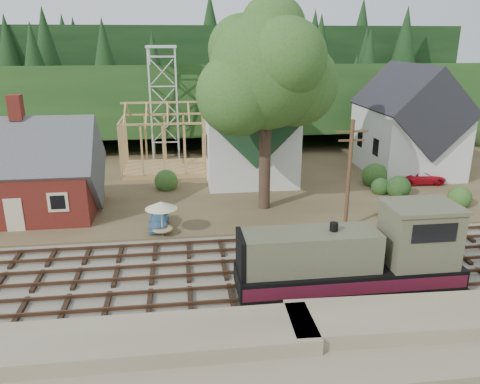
{
  "coord_description": "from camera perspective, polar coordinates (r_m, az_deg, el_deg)",
  "views": [
    {
      "loc": [
        -4.41,
        -24.44,
        13.07
      ],
      "look_at": [
        -0.45,
        6.0,
        3.0
      ],
      "focal_mm": 35.0,
      "sensor_mm": 36.0,
      "label": 1
    }
  ],
  "objects": [
    {
      "name": "ground",
      "position": [
        28.06,
        2.53,
        -9.62
      ],
      "size": [
        140.0,
        140.0,
        0.0
      ],
      "primitive_type": "plane",
      "color": "#384C1E",
      "rests_on": "ground"
    },
    {
      "name": "embankment",
      "position": [
        21.08,
        6.74,
        -20.3
      ],
      "size": [
        64.0,
        5.0,
        1.6
      ],
      "primitive_type": "cube",
      "color": "#7F7259",
      "rests_on": "ground"
    },
    {
      "name": "railroad_bed",
      "position": [
        28.02,
        2.53,
        -9.47
      ],
      "size": [
        64.0,
        11.0,
        0.16
      ],
      "primitive_type": "cube",
      "color": "#726B5B",
      "rests_on": "ground"
    },
    {
      "name": "village_flat",
      "position": [
        44.58,
        -1.42,
        1.31
      ],
      "size": [
        64.0,
        26.0,
        0.3
      ],
      "primitive_type": "cube",
      "color": "brown",
      "rests_on": "ground"
    },
    {
      "name": "hillside",
      "position": [
        67.85,
        -3.58,
        7.02
      ],
      "size": [
        70.0,
        28.96,
        12.74
      ],
      "primitive_type": "cube",
      "rotation": [
        -0.17,
        0.0,
        0.0
      ],
      "color": "#1E3F19",
      "rests_on": "ground"
    },
    {
      "name": "ridge",
      "position": [
        83.58,
        -4.36,
        9.11
      ],
      "size": [
        80.0,
        20.0,
        12.0
      ],
      "primitive_type": "cube",
      "color": "black",
      "rests_on": "ground"
    },
    {
      "name": "depot",
      "position": [
        38.56,
        -24.63,
        1.67
      ],
      "size": [
        10.8,
        7.41,
        9.0
      ],
      "color": "#5B1914",
      "rests_on": "village_flat"
    },
    {
      "name": "church",
      "position": [
        45.27,
        0.85,
        8.12
      ],
      "size": [
        8.4,
        15.17,
        13.0
      ],
      "color": "silver",
      "rests_on": "village_flat"
    },
    {
      "name": "farmhouse",
      "position": [
        49.56,
        19.77,
        7.57
      ],
      "size": [
        8.4,
        10.8,
        10.6
      ],
      "color": "silver",
      "rests_on": "village_flat"
    },
    {
      "name": "timber_frame",
      "position": [
        47.49,
        -9.22,
        6.01
      ],
      "size": [
        8.2,
        6.2,
        6.99
      ],
      "color": "tan",
      "rests_on": "village_flat"
    },
    {
      "name": "lattice_tower",
      "position": [
        52.55,
        -9.45,
        14.61
      ],
      "size": [
        3.2,
        3.2,
        12.12
      ],
      "color": "silver",
      "rests_on": "village_flat"
    },
    {
      "name": "big_tree",
      "position": [
        35.26,
        3.46,
        13.49
      ],
      "size": [
        10.9,
        8.4,
        14.7
      ],
      "color": "#38281E",
      "rests_on": "village_flat"
    },
    {
      "name": "telegraph_pole_near",
      "position": [
        32.96,
        13.15,
        2.15
      ],
      "size": [
        2.2,
        0.28,
        8.0
      ],
      "color": "#4C331E",
      "rests_on": "ground"
    },
    {
      "name": "locomotive",
      "position": [
        25.74,
        14.2,
        -7.65
      ],
      "size": [
        11.83,
        2.96,
        4.74
      ],
      "color": "black",
      "rests_on": "railroad_bed"
    },
    {
      "name": "car_blue",
      "position": [
        33.7,
        -9.88,
        -3.36
      ],
      "size": [
        1.38,
        3.32,
        1.12
      ],
      "primitive_type": "imported",
      "rotation": [
        0.0,
        0.0,
        -0.02
      ],
      "color": "#5D99C9",
      "rests_on": "village_flat"
    },
    {
      "name": "car_red",
      "position": [
        46.39,
        21.24,
        1.7
      ],
      "size": [
        4.47,
        2.22,
        1.22
      ],
      "primitive_type": "imported",
      "rotation": [
        0.0,
        0.0,
        1.52
      ],
      "color": "red",
      "rests_on": "village_flat"
    },
    {
      "name": "patio_set",
      "position": [
        31.83,
        -9.59,
        -1.78
      ],
      "size": [
        2.17,
        2.17,
        2.41
      ],
      "color": "silver",
      "rests_on": "village_flat"
    }
  ]
}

